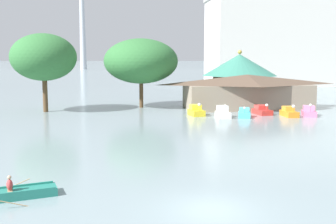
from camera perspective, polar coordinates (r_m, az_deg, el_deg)
The scene contains 13 objects.
ground_plane at distance 20.16m, azimuth 6.05°, elevation -13.65°, with size 2000.00×2000.00×0.00m, color gray.
rowboat_with_rower at distance 23.04m, azimuth -20.72°, elevation -10.73°, with size 4.28×3.45×1.40m.
pedal_boat_yellow at distance 51.51m, azimuth 4.01°, elevation 0.12°, with size 1.95×2.71×1.74m.
pedal_boat_white at distance 50.11m, azimuth 7.77°, elevation -0.13°, with size 1.51×2.54×1.74m.
pedal_boat_cyan at distance 50.82m, azimuth 10.75°, elevation -0.20°, with size 2.12×2.78×1.44m.
pedal_boat_red at distance 53.97m, azimuth 13.16°, elevation 0.19°, with size 2.00×3.07×1.52m.
pedal_boat_orange at distance 52.88m, azimuth 16.77°, elevation -0.05°, with size 1.45×2.92×1.63m.
pedal_boat_pink at distance 54.07m, azimuth 19.33°, elevation 0.01°, with size 2.44×3.10×1.70m.
boathouse at distance 59.63m, azimuth 11.14°, elevation 2.97°, with size 19.19×8.33×4.94m.
green_roof_pavilion at distance 69.37m, azimuth 10.07°, elevation 5.33°, with size 12.45×12.45×8.65m.
shoreline_tree_tall_left at distance 57.08m, azimuth -17.20°, elevation 7.41°, with size 8.78×8.78×10.60m.
shoreline_tree_mid at distance 59.61m, azimuth -3.85°, elevation 7.20°, with size 10.87×10.87×10.14m.
background_building_block at distance 113.32m, azimuth 15.60°, elevation 9.65°, with size 38.44×17.50×23.54m.
Camera 1 is at (-4.48, -18.25, 7.31)m, focal length 43.03 mm.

